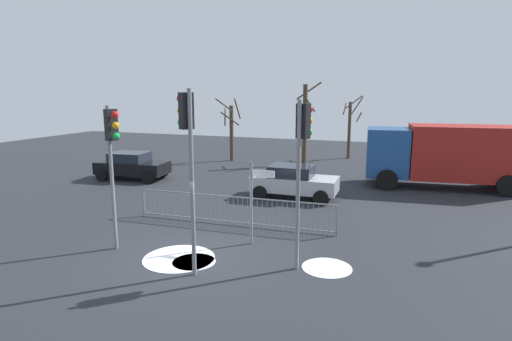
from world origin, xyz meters
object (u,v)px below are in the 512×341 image
(traffic_light_rear_left, at_px, (188,141))
(bare_tree_left, at_px, (231,130))
(direction_sign_post, at_px, (253,198))
(bare_tree_right, at_px, (305,122))
(delivery_truck, at_px, (443,153))
(bare_tree_centre, at_px, (350,127))
(traffic_light_mid_right, at_px, (112,146))
(car_black_near, at_px, (132,165))
(car_silver_mid, at_px, (294,181))
(traffic_light_mid_left, at_px, (302,147))

(traffic_light_rear_left, bearing_deg, bare_tree_left, 49.55)
(direction_sign_post, height_order, bare_tree_left, bare_tree_left)
(direction_sign_post, distance_m, bare_tree_right, 14.89)
(traffic_light_rear_left, bearing_deg, bare_tree_right, 33.16)
(bare_tree_right, bearing_deg, delivery_truck, -28.33)
(bare_tree_right, bearing_deg, bare_tree_centre, 55.16)
(delivery_truck, bearing_deg, traffic_light_mid_right, 46.06)
(direction_sign_post, height_order, car_black_near, direction_sign_post)
(traffic_light_mid_right, relative_size, bare_tree_right, 0.81)
(delivery_truck, height_order, bare_tree_centre, bare_tree_centre)
(bare_tree_centre, bearing_deg, traffic_light_rear_left, -93.75)
(direction_sign_post, xyz_separation_m, bare_tree_left, (-6.92, 14.33, 0.65))
(bare_tree_centre, relative_size, bare_tree_right, 0.83)
(direction_sign_post, relative_size, car_silver_mid, 0.68)
(traffic_light_mid_left, xyz_separation_m, bare_tree_left, (-8.72, 15.54, -1.18))
(direction_sign_post, distance_m, car_black_near, 11.86)
(delivery_truck, relative_size, bare_tree_right, 1.36)
(traffic_light_mid_left, bearing_deg, delivery_truck, 92.89)
(traffic_light_mid_right, relative_size, bare_tree_centre, 0.98)
(traffic_light_mid_left, distance_m, car_silver_mid, 7.95)
(traffic_light_mid_right, height_order, bare_tree_right, bare_tree_right)
(bare_tree_left, bearing_deg, traffic_light_mid_right, -78.63)
(delivery_truck, xyz_separation_m, bare_tree_right, (-7.96, 4.29, 1.03))
(direction_sign_post, xyz_separation_m, bare_tree_right, (-1.88, 14.72, 1.29))
(car_black_near, height_order, bare_tree_right, bare_tree_right)
(car_silver_mid, xyz_separation_m, bare_tree_centre, (0.86, 12.19, 1.46))
(delivery_truck, xyz_separation_m, bare_tree_left, (-13.00, 3.90, 0.40))
(traffic_light_mid_right, height_order, traffic_light_rear_left, traffic_light_rear_left)
(car_black_near, bearing_deg, traffic_light_mid_left, -41.21)
(traffic_light_mid_right, xyz_separation_m, bare_tree_left, (-3.25, 16.18, -1.04))
(car_silver_mid, relative_size, bare_tree_left, 0.90)
(direction_sign_post, relative_size, bare_tree_right, 0.49)
(traffic_light_mid_right, relative_size, car_black_near, 1.10)
(bare_tree_left, bearing_deg, direction_sign_post, -64.21)
(traffic_light_mid_left, distance_m, direction_sign_post, 2.84)
(bare_tree_centre, height_order, bare_tree_right, bare_tree_right)
(traffic_light_rear_left, bearing_deg, traffic_light_mid_right, 106.16)
(car_silver_mid, bearing_deg, bare_tree_left, 127.62)
(car_silver_mid, bearing_deg, car_black_near, 173.69)
(delivery_truck, bearing_deg, bare_tree_right, -33.83)
(car_black_near, bearing_deg, traffic_light_mid_right, -61.64)
(delivery_truck, relative_size, bare_tree_centre, 1.63)
(car_black_near, bearing_deg, delivery_truck, 6.84)
(traffic_light_mid_left, bearing_deg, traffic_light_mid_right, -150.17)
(traffic_light_mid_left, distance_m, bare_tree_centre, 19.49)
(direction_sign_post, height_order, delivery_truck, delivery_truck)
(bare_tree_left, relative_size, bare_tree_right, 0.80)
(bare_tree_left, relative_size, bare_tree_centre, 0.96)
(direction_sign_post, bearing_deg, bare_tree_left, 114.00)
(bare_tree_left, bearing_deg, car_black_near, -109.91)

